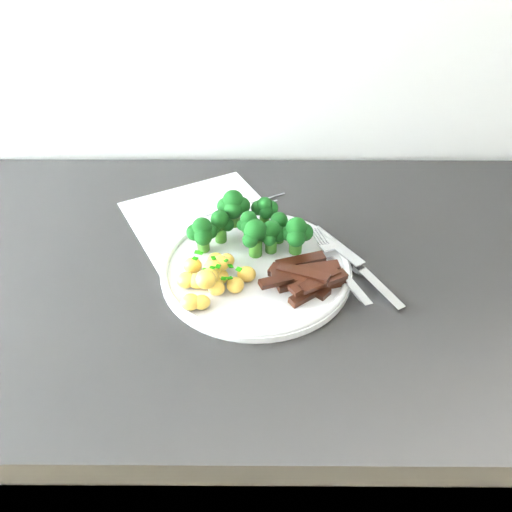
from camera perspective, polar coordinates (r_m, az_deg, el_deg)
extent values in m
cube|color=black|center=(1.15, 6.15, -19.20)|extent=(2.51, 0.63, 0.94)
cube|color=white|center=(0.84, -4.21, 2.25)|extent=(0.35, 0.38, 0.00)
cube|color=slate|center=(0.91, -1.03, 5.51)|extent=(0.13, 0.07, 0.00)
cube|color=slate|center=(0.89, -1.77, 4.77)|extent=(0.13, 0.07, 0.00)
cube|color=slate|center=(0.88, -2.53, 4.01)|extent=(0.12, 0.07, 0.00)
cube|color=slate|center=(0.86, -3.32, 3.21)|extent=(0.12, 0.07, 0.00)
cube|color=slate|center=(0.84, -4.14, 2.39)|extent=(0.11, 0.06, 0.00)
cube|color=slate|center=(0.83, -4.98, 1.53)|extent=(0.11, 0.06, 0.00)
cube|color=slate|center=(0.81, -5.86, 0.65)|extent=(0.10, 0.06, 0.00)
cylinder|color=silver|center=(0.77, 0.00, -1.45)|extent=(0.27, 0.27, 0.01)
torus|color=silver|center=(0.77, 0.00, -1.12)|extent=(0.27, 0.27, 0.01)
cylinder|color=#2A6018|center=(0.80, -0.76, 2.50)|extent=(0.02, 0.02, 0.02)
sphere|color=black|center=(0.79, -0.07, 3.47)|extent=(0.02, 0.02, 0.02)
sphere|color=black|center=(0.79, -0.59, 3.79)|extent=(0.02, 0.02, 0.02)
sphere|color=black|center=(0.79, -1.45, 3.31)|extent=(0.02, 0.02, 0.02)
sphere|color=black|center=(0.78, -0.83, 3.09)|extent=(0.02, 0.02, 0.02)
sphere|color=black|center=(0.78, -0.78, 3.92)|extent=(0.03, 0.03, 0.03)
cylinder|color=#2A6018|center=(0.81, 2.40, 2.26)|extent=(0.02, 0.02, 0.02)
sphere|color=black|center=(0.80, 3.15, 3.09)|extent=(0.02, 0.02, 0.02)
sphere|color=black|center=(0.81, 2.53, 3.74)|extent=(0.02, 0.02, 0.02)
sphere|color=black|center=(0.80, 1.70, 3.19)|extent=(0.02, 0.02, 0.02)
sphere|color=black|center=(0.79, 2.49, 2.80)|extent=(0.02, 0.02, 0.02)
sphere|color=black|center=(0.79, 2.45, 3.74)|extent=(0.03, 0.03, 0.03)
cylinder|color=#2A6018|center=(0.81, -3.76, 2.33)|extent=(0.02, 0.02, 0.02)
sphere|color=black|center=(0.80, -3.04, 3.32)|extent=(0.02, 0.02, 0.02)
sphere|color=black|center=(0.81, -4.14, 3.74)|extent=(0.02, 0.02, 0.02)
sphere|color=black|center=(0.79, -4.41, 3.01)|extent=(0.02, 0.02, 0.02)
sphere|color=black|center=(0.79, -3.84, 3.89)|extent=(0.03, 0.03, 0.03)
cylinder|color=#2A6018|center=(0.83, 0.91, 4.04)|extent=(0.02, 0.02, 0.02)
sphere|color=black|center=(0.82, 1.57, 5.12)|extent=(0.02, 0.02, 0.02)
sphere|color=black|center=(0.83, 0.93, 5.31)|extent=(0.02, 0.02, 0.02)
sphere|color=black|center=(0.82, 0.26, 5.12)|extent=(0.02, 0.02, 0.02)
sphere|color=black|center=(0.81, 1.12, 4.64)|extent=(0.02, 0.02, 0.02)
sphere|color=black|center=(0.81, 0.92, 5.42)|extent=(0.02, 0.02, 0.02)
cylinder|color=#2A6018|center=(0.82, -2.38, 4.13)|extent=(0.02, 0.02, 0.03)
sphere|color=black|center=(0.81, -1.56, 5.35)|extent=(0.03, 0.03, 0.03)
sphere|color=black|center=(0.82, -2.46, 5.81)|extent=(0.02, 0.02, 0.02)
sphere|color=black|center=(0.81, -3.29, 5.30)|extent=(0.03, 0.03, 0.03)
sphere|color=black|center=(0.80, -2.42, 4.90)|extent=(0.03, 0.03, 0.03)
sphere|color=black|center=(0.81, -2.44, 5.91)|extent=(0.03, 0.03, 0.03)
cylinder|color=#2A6018|center=(0.79, 4.22, 1.23)|extent=(0.02, 0.02, 0.03)
sphere|color=black|center=(0.78, 5.15, 2.52)|extent=(0.03, 0.03, 0.03)
sphere|color=black|center=(0.79, 4.25, 2.88)|extent=(0.02, 0.02, 0.02)
sphere|color=black|center=(0.78, 3.40, 2.40)|extent=(0.02, 0.02, 0.02)
sphere|color=black|center=(0.77, 4.27, 1.94)|extent=(0.03, 0.03, 0.03)
sphere|color=black|center=(0.77, 4.32, 2.98)|extent=(0.03, 0.03, 0.03)
cylinder|color=#2A6018|center=(0.79, -5.61, 1.39)|extent=(0.02, 0.02, 0.02)
sphere|color=black|center=(0.78, -4.88, 2.57)|extent=(0.02, 0.02, 0.02)
sphere|color=black|center=(0.79, -5.69, 3.03)|extent=(0.03, 0.03, 0.03)
sphere|color=black|center=(0.78, -6.53, 2.51)|extent=(0.02, 0.02, 0.02)
sphere|color=black|center=(0.77, -5.62, 2.07)|extent=(0.03, 0.03, 0.03)
sphere|color=black|center=(0.78, -5.74, 3.03)|extent=(0.03, 0.03, 0.03)
cylinder|color=#2A6018|center=(0.78, -0.06, 0.95)|extent=(0.02, 0.02, 0.03)
sphere|color=black|center=(0.77, 0.81, 2.25)|extent=(0.02, 0.02, 0.02)
sphere|color=black|center=(0.78, -0.44, 2.68)|extent=(0.03, 0.03, 0.03)
sphere|color=black|center=(0.76, -0.63, 1.70)|extent=(0.02, 0.02, 0.02)
sphere|color=black|center=(0.76, -0.06, 2.75)|extent=(0.03, 0.03, 0.03)
cylinder|color=#2A6018|center=(0.79, 1.60, 1.22)|extent=(0.02, 0.02, 0.02)
sphere|color=black|center=(0.78, 2.41, 2.36)|extent=(0.02, 0.02, 0.02)
sphere|color=black|center=(0.78, 1.67, 2.79)|extent=(0.02, 0.02, 0.02)
sphere|color=black|center=(0.78, 0.84, 2.25)|extent=(0.02, 0.02, 0.02)
sphere|color=black|center=(0.77, 1.44, 1.77)|extent=(0.02, 0.02, 0.02)
sphere|color=black|center=(0.77, 1.64, 2.78)|extent=(0.03, 0.03, 0.03)
ellipsoid|color=gold|center=(0.72, -2.21, -3.09)|extent=(0.02, 0.02, 0.02)
ellipsoid|color=gold|center=(0.73, -6.22, -2.64)|extent=(0.03, 0.02, 0.02)
ellipsoid|color=gold|center=(0.73, -4.56, -2.76)|extent=(0.02, 0.02, 0.02)
ellipsoid|color=gold|center=(0.72, -4.21, -3.41)|extent=(0.02, 0.02, 0.02)
ellipsoid|color=gold|center=(0.71, -6.96, -4.86)|extent=(0.03, 0.02, 0.02)
ellipsoid|color=gold|center=(0.74, -3.84, -2.20)|extent=(0.02, 0.02, 0.02)
ellipsoid|color=gold|center=(0.76, -6.75, -0.99)|extent=(0.03, 0.02, 0.02)
ellipsoid|color=gold|center=(0.73, -4.35, -2.81)|extent=(0.02, 0.02, 0.02)
ellipsoid|color=gold|center=(0.77, -3.11, -0.46)|extent=(0.02, 0.02, 0.02)
ellipsoid|color=gold|center=(0.71, -5.35, -2.48)|extent=(0.03, 0.03, 0.03)
ellipsoid|color=gold|center=(0.74, -3.75, -0.76)|extent=(0.02, 0.02, 0.02)
ellipsoid|color=gold|center=(0.77, -4.30, -0.40)|extent=(0.02, 0.02, 0.02)
ellipsoid|color=gold|center=(0.72, -4.87, -2.10)|extent=(0.02, 0.02, 0.02)
ellipsoid|color=gold|center=(0.74, -7.38, -2.53)|extent=(0.03, 0.03, 0.02)
ellipsoid|color=gold|center=(0.76, -4.51, -1.05)|extent=(0.03, 0.02, 0.02)
ellipsoid|color=gold|center=(0.71, -5.15, -2.44)|extent=(0.02, 0.02, 0.02)
ellipsoid|color=gold|center=(0.74, -1.01, -1.94)|extent=(0.03, 0.02, 0.02)
ellipsoid|color=gold|center=(0.71, -5.80, -4.90)|extent=(0.02, 0.02, 0.02)
ellipsoid|color=gold|center=(0.73, -4.59, -1.20)|extent=(0.03, 0.03, 0.02)
cube|color=#0D6002|center=(0.71, -4.63, -1.22)|extent=(0.01, 0.01, 0.00)
cube|color=#0D6002|center=(0.72, -5.47, -1.47)|extent=(0.01, 0.01, 0.00)
cube|color=#0D6002|center=(0.71, -3.44, -2.38)|extent=(0.01, 0.01, 0.00)
cube|color=#0D6002|center=(0.72, -2.72, -1.07)|extent=(0.01, 0.01, 0.00)
cube|color=#0D6002|center=(0.73, -5.15, -0.81)|extent=(0.01, 0.01, 0.00)
cube|color=#0D6002|center=(0.73, -3.29, -0.45)|extent=(0.01, 0.01, 0.00)
cube|color=#0D6002|center=(0.74, -5.93, 0.31)|extent=(0.01, 0.01, 0.00)
cube|color=#0D6002|center=(0.72, -4.04, -1.10)|extent=(0.01, 0.01, 0.00)
cube|color=#0D6002|center=(0.73, -4.54, -0.20)|extent=(0.01, 0.01, 0.00)
cube|color=#0D6002|center=(0.70, -2.80, -2.35)|extent=(0.01, 0.01, 0.00)
cube|color=#0D6002|center=(0.73, -6.47, -0.26)|extent=(0.01, 0.01, 0.00)
cube|color=#0D6002|center=(0.71, -1.84, -1.41)|extent=(0.01, 0.01, 0.00)
cube|color=#0D6002|center=(0.71, -4.86, -1.86)|extent=(0.01, 0.01, 0.00)
cube|color=#0D6002|center=(0.75, -6.27, 0.41)|extent=(0.01, 0.01, 0.00)
cube|color=black|center=(0.74, 4.62, -2.16)|extent=(0.05, 0.06, 0.01)
cube|color=black|center=(0.74, 4.94, -2.66)|extent=(0.08, 0.04, 0.01)
cube|color=black|center=(0.77, 4.76, -0.59)|extent=(0.07, 0.04, 0.01)
cube|color=black|center=(0.74, 4.20, -2.24)|extent=(0.06, 0.06, 0.02)
cube|color=black|center=(0.74, 5.30, -2.82)|extent=(0.07, 0.06, 0.02)
cube|color=black|center=(0.72, 5.64, -3.98)|extent=(0.06, 0.05, 0.01)
cube|color=black|center=(0.74, 7.31, -2.87)|extent=(0.06, 0.03, 0.01)
cube|color=black|center=(0.74, 5.07, -2.30)|extent=(0.08, 0.03, 0.02)
cube|color=black|center=(0.74, 4.44, -1.80)|extent=(0.07, 0.02, 0.01)
cube|color=black|center=(0.72, 7.17, -2.69)|extent=(0.07, 0.05, 0.01)
cube|color=black|center=(0.73, 5.03, -1.98)|extent=(0.07, 0.05, 0.02)
cube|color=black|center=(0.72, 2.66, -2.55)|extent=(0.06, 0.04, 0.01)
cube|color=black|center=(0.75, 6.59, -1.34)|extent=(0.06, 0.03, 0.01)
cube|color=black|center=(0.72, 6.25, -2.63)|extent=(0.07, 0.05, 0.01)
cube|color=black|center=(0.73, 3.46, -1.97)|extent=(0.06, 0.04, 0.02)
cube|color=silver|center=(0.75, 9.73, -2.56)|extent=(0.05, 0.12, 0.02)
cube|color=silver|center=(0.79, 7.41, 1.02)|extent=(0.02, 0.03, 0.01)
cylinder|color=silver|center=(0.81, 7.12, 2.18)|extent=(0.02, 0.04, 0.00)
cylinder|color=silver|center=(0.81, 6.84, 2.13)|extent=(0.02, 0.04, 0.00)
cylinder|color=silver|center=(0.81, 6.55, 2.07)|extent=(0.02, 0.04, 0.00)
cylinder|color=silver|center=(0.81, 6.26, 2.01)|extent=(0.02, 0.04, 0.00)
cube|color=silver|center=(0.81, 8.51, 1.13)|extent=(0.07, 0.11, 0.01)
cube|color=silver|center=(0.76, 12.80, -3.27)|extent=(0.06, 0.09, 0.02)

